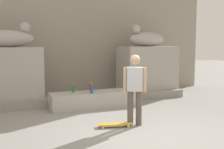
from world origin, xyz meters
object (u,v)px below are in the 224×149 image
object	(u,v)px
bottle_blue	(92,89)
statue_reclining_left	(9,38)
skater	(135,87)
skateboard	(115,124)
statue_reclining_right	(147,39)
bottle_green	(73,89)
bottle_red	(90,87)

from	to	relation	value
bottle_blue	statue_reclining_left	bearing A→B (deg)	146.72
statue_reclining_left	skater	world-z (taller)	statue_reclining_left
skateboard	skater	bearing A→B (deg)	9.61
statue_reclining_right	bottle_blue	bearing A→B (deg)	15.44
skateboard	bottle_green	distance (m)	2.37
statue_reclining_left	statue_reclining_right	world-z (taller)	same
statue_reclining_right	bottle_red	bearing A→B (deg)	9.32
skater	bottle_green	distance (m)	2.50
statue_reclining_right	bottle_red	xyz separation A→B (m)	(-2.51, -1.05, -1.50)
bottle_red	bottle_blue	size ratio (longest dim) A/B	1.00
statue_reclining_left	bottle_blue	xyz separation A→B (m)	(2.18, -1.43, -1.50)
statue_reclining_left	bottle_red	size ratio (longest dim) A/B	5.53
skater	bottle_red	size ratio (longest dim) A/B	5.61
statue_reclining_right	bottle_green	distance (m)	3.58
statue_reclining_left	bottle_green	world-z (taller)	statue_reclining_left
skateboard	bottle_blue	size ratio (longest dim) A/B	2.78
skateboard	bottle_red	size ratio (longest dim) A/B	2.77
skateboard	statue_reclining_left	bearing A→B (deg)	135.56
bottle_green	skater	bearing A→B (deg)	-68.97
bottle_red	bottle_green	xyz separation A→B (m)	(-0.55, -0.04, -0.02)
skateboard	bottle_blue	bearing A→B (deg)	101.65
statue_reclining_right	bottle_blue	distance (m)	3.31
statue_reclining_left	bottle_green	distance (m)	2.54
skateboard	bottle_blue	world-z (taller)	bottle_blue
statue_reclining_left	statue_reclining_right	size ratio (longest dim) A/B	0.98
statue_reclining_right	skateboard	size ratio (longest dim) A/B	2.04
bottle_blue	skater	bearing A→B (deg)	-78.02
statue_reclining_left	bottle_red	world-z (taller)	statue_reclining_left
statue_reclining_right	bottle_green	size ratio (longest dim) A/B	6.45
skater	bottle_red	bearing A→B (deg)	124.00
statue_reclining_right	bottle_green	xyz separation A→B (m)	(-3.06, -1.09, -1.52)
skater	skateboard	world-z (taller)	skater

